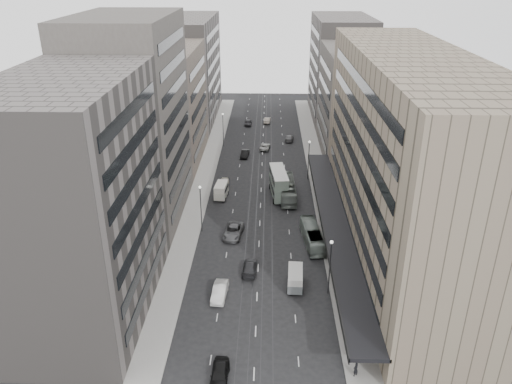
# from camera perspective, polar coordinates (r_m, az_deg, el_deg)

# --- Properties ---
(ground) EXTENTS (220.00, 220.00, 0.00)m
(ground) POSITION_cam_1_polar(r_m,az_deg,el_deg) (73.94, 0.22, -9.10)
(ground) COLOR black
(ground) RESTS_ON ground
(sidewalk_right) EXTENTS (4.00, 125.00, 0.15)m
(sidewalk_right) POSITION_cam_1_polar(r_m,az_deg,el_deg) (107.65, 7.07, 2.09)
(sidewalk_right) COLOR gray
(sidewalk_right) RESTS_ON ground
(sidewalk_left) EXTENTS (4.00, 125.00, 0.15)m
(sidewalk_left) POSITION_cam_1_polar(r_m,az_deg,el_deg) (107.93, -5.73, 2.22)
(sidewalk_left) COLOR gray
(sidewalk_left) RESTS_ON ground
(department_store) EXTENTS (19.20, 60.00, 30.00)m
(department_store) POSITION_cam_1_polar(r_m,az_deg,el_deg) (76.90, 16.61, 3.73)
(department_store) COLOR #7B6E5A
(department_store) RESTS_ON ground
(building_right_mid) EXTENTS (15.00, 28.00, 24.00)m
(building_right_mid) POSITION_cam_1_polar(r_m,az_deg,el_deg) (118.85, 11.38, 10.04)
(building_right_mid) COLOR #49433F
(building_right_mid) RESTS_ON ground
(building_right_far) EXTENTS (15.00, 32.00, 28.00)m
(building_right_far) POSITION_cam_1_polar(r_m,az_deg,el_deg) (147.37, 9.59, 13.77)
(building_right_far) COLOR #605A57
(building_right_far) RESTS_ON ground
(building_left_a) EXTENTS (15.00, 28.00, 30.00)m
(building_left_a) POSITION_cam_1_polar(r_m,az_deg,el_deg) (63.69, -19.65, -1.06)
(building_left_a) COLOR #605A57
(building_left_a) RESTS_ON ground
(building_left_b) EXTENTS (15.00, 26.00, 34.00)m
(building_left_b) POSITION_cam_1_polar(r_m,az_deg,el_deg) (87.01, -13.91, 7.88)
(building_left_b) COLOR #49433F
(building_left_b) RESTS_ON ground
(building_left_c) EXTENTS (15.00, 28.00, 25.00)m
(building_left_c) POSITION_cam_1_polar(r_m,az_deg,el_deg) (113.49, -10.32, 9.70)
(building_left_c) COLOR #675D50
(building_left_c) RESTS_ON ground
(building_left_d) EXTENTS (15.00, 38.00, 28.00)m
(building_left_d) POSITION_cam_1_polar(r_m,az_deg,el_deg) (144.83, -7.84, 13.69)
(building_left_d) COLOR #605A57
(building_left_d) RESTS_ON ground
(lamp_right_near) EXTENTS (0.44, 0.44, 8.32)m
(lamp_right_near) POSITION_cam_1_polar(r_m,az_deg,el_deg) (67.43, 8.48, -7.80)
(lamp_right_near) COLOR #262628
(lamp_right_near) RESTS_ON ground
(lamp_right_far) EXTENTS (0.44, 0.44, 8.32)m
(lamp_right_far) POSITION_cam_1_polar(r_m,az_deg,el_deg) (103.25, 6.06, 4.20)
(lamp_right_far) COLOR #262628
(lamp_right_far) RESTS_ON ground
(lamp_left_near) EXTENTS (0.44, 0.44, 8.32)m
(lamp_left_near) POSITION_cam_1_polar(r_m,az_deg,el_deg) (82.48, -6.34, -1.28)
(lamp_left_near) COLOR #262628
(lamp_left_near) RESTS_ON ground
(lamp_left_far) EXTENTS (0.44, 0.44, 8.32)m
(lamp_left_far) POSITION_cam_1_polar(r_m,az_deg,el_deg) (122.34, -3.79, 7.57)
(lamp_left_far) COLOR #262628
(lamp_left_far) RESTS_ON ground
(bus_near) EXTENTS (3.44, 10.47, 2.86)m
(bus_near) POSITION_cam_1_polar(r_m,az_deg,el_deg) (80.58, 6.43, -4.99)
(bus_near) COLOR gray
(bus_near) RESTS_ON ground
(bus_far) EXTENTS (3.23, 12.15, 3.36)m
(bus_far) POSITION_cam_1_polar(r_m,az_deg,el_deg) (95.75, 3.59, 0.32)
(bus_far) COLOR gray
(bus_far) RESTS_ON ground
(double_decker) EXTENTS (3.75, 9.67, 5.16)m
(double_decker) POSITION_cam_1_polar(r_m,az_deg,el_deg) (95.74, 2.60, 1.07)
(double_decker) COLOR slate
(double_decker) RESTS_ON ground
(vw_microbus) EXTENTS (2.45, 4.95, 2.61)m
(vw_microbus) POSITION_cam_1_polar(r_m,az_deg,el_deg) (70.29, 4.50, -9.76)
(vw_microbus) COLOR #575C5E
(vw_microbus) RESTS_ON ground
(panel_van) EXTENTS (2.61, 4.76, 2.89)m
(panel_van) POSITION_cam_1_polar(r_m,az_deg,el_deg) (95.63, -4.00, 0.22)
(panel_van) COLOR beige
(panel_van) RESTS_ON ground
(sedan_0) EXTENTS (2.04, 4.86, 1.64)m
(sedan_0) POSITION_cam_1_polar(r_m,az_deg,el_deg) (57.37, -4.17, -20.02)
(sedan_0) COLOR black
(sedan_0) RESTS_ON ground
(sedan_1) EXTENTS (2.15, 5.23, 1.69)m
(sedan_1) POSITION_cam_1_polar(r_m,az_deg,el_deg) (68.70, -4.17, -11.28)
(sedan_1) COLOR silver
(sedan_1) RESTS_ON ground
(sedan_2) EXTENTS (3.57, 6.44, 1.71)m
(sedan_2) POSITION_cam_1_polar(r_m,az_deg,el_deg) (82.60, -2.62, -4.51)
(sedan_2) COLOR #58585B
(sedan_2) RESTS_ON ground
(sedan_3) EXTENTS (2.41, 5.27, 1.49)m
(sedan_3) POSITION_cam_1_polar(r_m,az_deg,el_deg) (73.56, -0.69, -8.60)
(sedan_3) COLOR #29292C
(sedan_3) RESTS_ON ground
(sedan_4) EXTENTS (1.81, 4.45, 1.51)m
(sedan_4) POSITION_cam_1_polar(r_m,az_deg,el_deg) (100.82, -3.66, 1.04)
(sedan_4) COLOR #BCB39C
(sedan_4) RESTS_ON ground
(sedan_5) EXTENTS (2.01, 4.80, 1.54)m
(sedan_5) POSITION_cam_1_polar(r_m,az_deg,el_deg) (116.34, -1.28, 4.40)
(sedan_5) COLOR black
(sedan_5) RESTS_ON ground
(sedan_6) EXTENTS (2.80, 5.05, 1.34)m
(sedan_6) POSITION_cam_1_polar(r_m,az_deg,el_deg) (121.29, 1.02, 5.21)
(sedan_6) COLOR beige
(sedan_6) RESTS_ON ground
(sedan_7) EXTENTS (2.56, 5.09, 1.42)m
(sedan_7) POSITION_cam_1_polar(r_m,az_deg,el_deg) (127.61, 3.81, 6.18)
(sedan_7) COLOR #5F5E61
(sedan_7) RESTS_ON ground
(sedan_8) EXTENTS (1.90, 4.51, 1.52)m
(sedan_8) POSITION_cam_1_polar(r_m,az_deg,el_deg) (139.99, -0.92, 7.94)
(sedan_8) COLOR #252527
(sedan_8) RESTS_ON ground
(sedan_9) EXTENTS (1.97, 4.69, 1.51)m
(sedan_9) POSITION_cam_1_polar(r_m,az_deg,el_deg) (142.34, 1.31, 8.22)
(sedan_9) COLOR #BDAF9D
(sedan_9) RESTS_ON ground
(pedestrian) EXTENTS (0.77, 0.71, 1.76)m
(pedestrian) POSITION_cam_1_polar(r_m,az_deg,el_deg) (58.42, 11.32, -19.26)
(pedestrian) COLOR black
(pedestrian) RESTS_ON sidewalk_right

